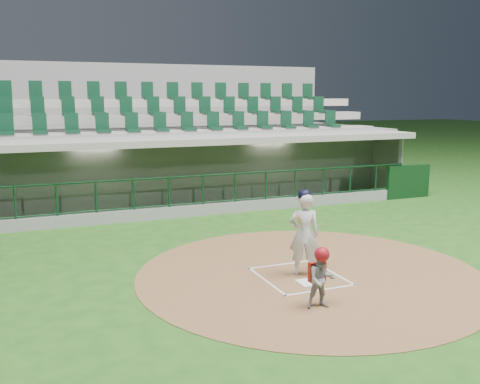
% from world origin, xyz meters
% --- Properties ---
extents(ground, '(120.00, 120.00, 0.00)m').
position_xyz_m(ground, '(0.00, 0.00, 0.00)').
color(ground, '#204F16').
rests_on(ground, ground).
extents(dirt_circle, '(7.20, 7.20, 0.01)m').
position_xyz_m(dirt_circle, '(0.30, -0.20, 0.01)').
color(dirt_circle, brown).
rests_on(dirt_circle, ground).
extents(home_plate, '(0.43, 0.43, 0.02)m').
position_xyz_m(home_plate, '(0.00, -0.70, 0.02)').
color(home_plate, white).
rests_on(home_plate, dirt_circle).
extents(batter_box_chalk, '(1.55, 1.80, 0.01)m').
position_xyz_m(batter_box_chalk, '(0.00, -0.30, 0.02)').
color(batter_box_chalk, white).
rests_on(batter_box_chalk, ground).
extents(dugout_structure, '(16.40, 3.70, 3.00)m').
position_xyz_m(dugout_structure, '(0.09, 7.81, 0.96)').
color(dugout_structure, gray).
rests_on(dugout_structure, ground).
extents(seating_deck, '(17.00, 6.72, 5.15)m').
position_xyz_m(seating_deck, '(0.00, 10.91, 1.42)').
color(seating_deck, gray).
rests_on(seating_deck, ground).
extents(batter, '(0.91, 0.95, 1.79)m').
position_xyz_m(batter, '(0.14, -0.20, 0.91)').
color(batter, silver).
rests_on(batter, dirt_circle).
extents(catcher, '(0.57, 0.49, 1.09)m').
position_xyz_m(catcher, '(-0.44, -1.86, 0.56)').
color(catcher, gray).
rests_on(catcher, dirt_circle).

